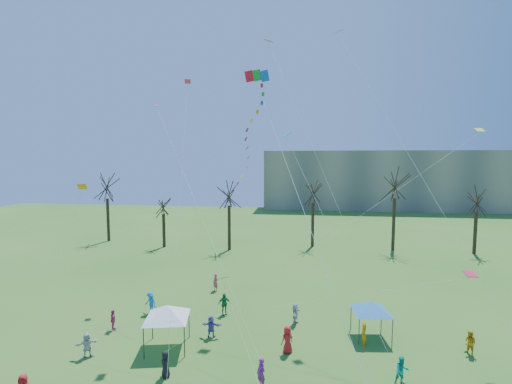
# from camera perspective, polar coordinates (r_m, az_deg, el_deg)

# --- Properties ---
(distant_building) EXTENTS (60.00, 14.00, 15.00)m
(distant_building) POSITION_cam_1_polar(r_m,az_deg,el_deg) (98.87, 19.28, 1.85)
(distant_building) COLOR gray
(distant_building) RESTS_ON ground
(bare_tree_row) EXTENTS (67.16, 9.18, 11.56)m
(bare_tree_row) POSITION_cam_1_polar(r_m,az_deg,el_deg) (51.14, 10.52, -0.99)
(bare_tree_row) COLOR black
(bare_tree_row) RESTS_ON ground
(big_box_kite) EXTENTS (4.16, 6.18, 20.24)m
(big_box_kite) POSITION_cam_1_polar(r_m,az_deg,el_deg) (22.73, -0.26, 8.78)
(big_box_kite) COLOR red
(big_box_kite) RESTS_ON ground
(canopy_tent_white) EXTENTS (3.91, 3.91, 2.99)m
(canopy_tent_white) POSITION_cam_1_polar(r_m,az_deg,el_deg) (26.12, -14.04, -18.08)
(canopy_tent_white) COLOR #3F3F44
(canopy_tent_white) RESTS_ON ground
(canopy_tent_blue) EXTENTS (3.51, 3.51, 2.64)m
(canopy_tent_blue) POSITION_cam_1_polar(r_m,az_deg,el_deg) (28.15, 17.95, -17.07)
(canopy_tent_blue) COLOR #3F3F44
(canopy_tent_blue) RESTS_ON ground
(festival_crowd) EXTENTS (26.91, 18.89, 1.84)m
(festival_crowd) POSITION_cam_1_polar(r_m,az_deg,el_deg) (24.33, 2.08, -24.18)
(festival_crowd) COLOR red
(festival_crowd) RESTS_ON ground
(small_kites_aloft) EXTENTS (28.03, 17.22, 35.50)m
(small_kites_aloft) POSITION_cam_1_polar(r_m,az_deg,el_deg) (26.36, 3.31, 7.62)
(small_kites_aloft) COLOR orange
(small_kites_aloft) RESTS_ON ground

